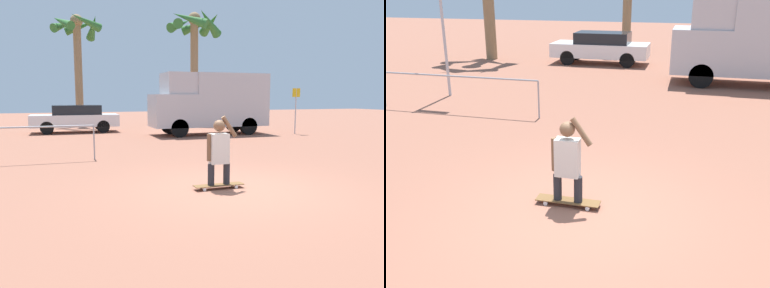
# 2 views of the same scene
# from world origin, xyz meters

# --- Properties ---
(ground_plane) EXTENTS (80.00, 80.00, 0.00)m
(ground_plane) POSITION_xyz_m (0.00, 0.00, 0.00)
(ground_plane) COLOR #935B47
(skateboard) EXTENTS (1.08, 0.25, 0.09)m
(skateboard) POSITION_xyz_m (-0.27, 0.13, 0.07)
(skateboard) COLOR brown
(skateboard) RESTS_ON ground_plane
(person_skateboarder) EXTENTS (0.68, 0.25, 1.46)m
(person_skateboarder) POSITION_xyz_m (-0.27, 0.13, 0.85)
(person_skateboarder) COLOR #28282D
(person_skateboarder) RESTS_ON skateboard
(camper_van) EXTENTS (5.89, 2.00, 3.07)m
(camper_van) POSITION_xyz_m (3.83, 10.77, 1.68)
(camper_van) COLOR black
(camper_van) RESTS_ON ground_plane
(parked_car_white) EXTENTS (4.51, 1.74, 1.46)m
(parked_car_white) POSITION_xyz_m (-2.67, 14.07, 0.78)
(parked_car_white) COLOR black
(parked_car_white) RESTS_ON ground_plane
(palm_tree_near_van) EXTENTS (3.84, 3.98, 7.77)m
(palm_tree_near_van) POSITION_xyz_m (5.51, 18.09, 6.23)
(palm_tree_near_van) COLOR #8E704C
(palm_tree_near_van) RESTS_ON ground_plane
(palm_tree_center_background) EXTENTS (3.28, 3.34, 7.22)m
(palm_tree_center_background) POSITION_xyz_m (-2.21, 18.89, 5.61)
(palm_tree_center_background) COLOR #8E704C
(palm_tree_center_background) RESTS_ON ground_plane
(street_sign) EXTENTS (0.44, 0.06, 2.34)m
(street_sign) POSITION_xyz_m (8.01, 9.49, 1.51)
(street_sign) COLOR #B7B7BC
(street_sign) RESTS_ON ground_plane
(plaza_railing_segment) EXTENTS (5.03, 0.05, 1.08)m
(plaza_railing_segment) POSITION_xyz_m (-4.94, 4.77, 0.92)
(plaza_railing_segment) COLOR #99999E
(plaza_railing_segment) RESTS_ON ground_plane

